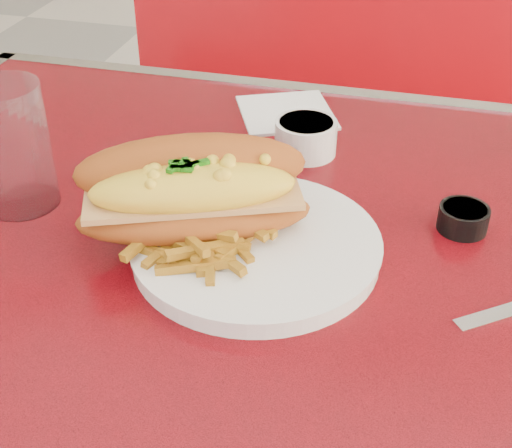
% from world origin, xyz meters
% --- Properties ---
extents(diner_table, '(1.23, 0.83, 0.77)m').
position_xyz_m(diner_table, '(0.00, 0.00, 0.61)').
color(diner_table, red).
rests_on(diner_table, ground).
extents(booth_bench_far, '(1.20, 0.51, 0.90)m').
position_xyz_m(booth_bench_far, '(0.00, 0.81, 0.29)').
color(booth_bench_far, '#A60B12').
rests_on(booth_bench_far, ground).
extents(dinner_plate, '(0.34, 0.34, 0.02)m').
position_xyz_m(dinner_plate, '(-0.03, -0.05, 0.78)').
color(dinner_plate, white).
rests_on(dinner_plate, diner_table).
extents(mac_hoagie, '(0.28, 0.21, 0.11)m').
position_xyz_m(mac_hoagie, '(-0.10, -0.04, 0.84)').
color(mac_hoagie, '#AC531B').
rests_on(mac_hoagie, dinner_plate).
extents(fries_pile, '(0.15, 0.14, 0.04)m').
position_xyz_m(fries_pile, '(-0.09, -0.07, 0.81)').
color(fries_pile, '#BC8420').
rests_on(fries_pile, dinner_plate).
extents(fork, '(0.02, 0.13, 0.00)m').
position_xyz_m(fork, '(-0.04, -0.06, 0.79)').
color(fork, silver).
rests_on(fork, dinner_plate).
extents(gravy_ramekin, '(0.10, 0.10, 0.05)m').
position_xyz_m(gravy_ramekin, '(-0.02, 0.19, 0.79)').
color(gravy_ramekin, white).
rests_on(gravy_ramekin, diner_table).
extents(sauce_cup_left, '(0.05, 0.05, 0.03)m').
position_xyz_m(sauce_cup_left, '(-0.21, 0.06, 0.78)').
color(sauce_cup_left, black).
rests_on(sauce_cup_left, diner_table).
extents(sauce_cup_right, '(0.07, 0.07, 0.03)m').
position_xyz_m(sauce_cup_right, '(0.19, 0.06, 0.79)').
color(sauce_cup_right, black).
rests_on(sauce_cup_right, diner_table).
extents(water_tumbler, '(0.11, 0.11, 0.15)m').
position_xyz_m(water_tumbler, '(-0.32, -0.02, 0.85)').
color(water_tumbler, silver).
rests_on(water_tumbler, diner_table).
extents(paper_napkin, '(0.18, 0.18, 0.00)m').
position_xyz_m(paper_napkin, '(-0.07, 0.30, 0.77)').
color(paper_napkin, white).
rests_on(paper_napkin, diner_table).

